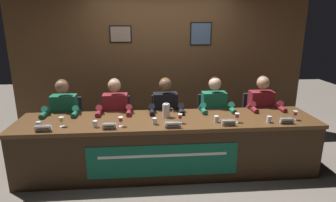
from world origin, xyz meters
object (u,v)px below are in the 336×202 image
Objects in this scene: panelist_right at (215,111)px; juice_glass_right at (237,116)px; juice_glass_far_left at (61,120)px; water_pitcher_central at (166,111)px; juice_glass_left at (121,120)px; panelist_center at (166,112)px; panelist_far_left at (64,115)px; chair_center at (165,125)px; chair_left at (118,127)px; nameplate_center at (173,125)px; water_cup_far_left at (39,125)px; juice_glass_far_right at (295,114)px; chair_far_right at (256,122)px; juice_glass_center at (180,117)px; conference_table at (169,138)px; nameplate_left at (109,126)px; water_cup_center at (155,122)px; water_cup_right at (216,119)px; chair_far_left at (69,128)px; nameplate_far_left at (43,128)px; panelist_left at (115,114)px; panelist_far_right at (262,110)px; chair_right at (211,124)px; nameplate_far_right at (287,121)px; water_cup_far_right at (269,120)px; nameplate_right at (229,122)px; water_cup_left at (95,124)px.

panelist_right is 0.65m from juice_glass_right.
water_pitcher_central is at bearing 10.60° from juice_glass_far_left.
juice_glass_left is 0.10× the size of panelist_center.
chair_center is (1.49, 0.20, -0.28)m from panelist_far_left.
chair_left reaches higher than juice_glass_right.
nameplate_center is (0.78, -0.94, 0.36)m from chair_left.
panelist_center reaches higher than water_cup_far_left.
chair_left is 2.58m from juice_glass_far_right.
juice_glass_center is at bearing -149.67° from chair_far_right.
chair_far_right is at bearing 26.02° from conference_table.
water_pitcher_central is (-0.76, -0.34, 0.14)m from panelist_right.
juice_glass_left and juice_glass_right have the same top height.
water_cup_center is at bearing 12.03° from nameplate_left.
water_cup_right is at bearing -52.07° from chair_center.
juice_glass_far_right is at bearing -13.94° from chair_far_left.
water_cup_far_left reaches higher than nameplate_far_left.
juice_glass_right is (2.37, -0.82, 0.40)m from chair_far_left.
panelist_left is at bearing 35.90° from water_cup_far_left.
panelist_far_right reaches higher than water_cup_center.
juice_glass_left is 0.66m from water_pitcher_central.
chair_far_right is (1.49, 0.20, -0.28)m from panelist_center.
juice_glass_far_left is at bearing -149.72° from chair_center.
chair_left is at bearing 129.41° from nameplate_center.
panelist_far_right is 9.87× the size of juice_glass_far_right.
panelist_far_right reaches higher than nameplate_left.
panelist_right is (1.49, -0.20, 0.28)m from chair_left.
chair_right is 0.82m from panelist_far_right.
juice_glass_left is 0.75m from juice_glass_center.
juice_glass_center is at bearing -127.43° from chair_right.
juice_glass_far_left is at bearing 173.40° from nameplate_center.
water_cup_far_left is at bearing -98.44° from chair_far_left.
chair_far_left reaches higher than nameplate_left.
juice_glass_far_left reaches higher than water_cup_far_left.
panelist_far_right is (2.83, 0.59, -0.13)m from juice_glass_far_left.
panelist_right reaches higher than nameplate_far_right.
panelist_left is 0.74m from panelist_center.
water_pitcher_central reaches higher than water_cup_center.
chair_center is at bearing 54.04° from juice_glass_left.
nameplate_center is (1.64, -0.12, 0.00)m from water_cup_far_left.
water_cup_far_left is at bearing -160.66° from chair_right.
nameplate_center is 0.94× the size of water_pitcher_central.
panelist_right is 14.40× the size of water_cup_far_right.
nameplate_right is 0.95m from juice_glass_far_right.
nameplate_center is 1.26m from water_cup_far_right.
juice_glass_center is 1.07m from chair_right.
nameplate_left is at bearing -151.85° from water_pitcher_central.
conference_table is at bearing 7.95° from nameplate_far_left.
water_cup_left is at bearing -153.10° from chair_right.
nameplate_center is at bearing -178.23° from nameplate_right.
chair_left is (0.87, 0.83, -0.36)m from water_cup_far_left.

